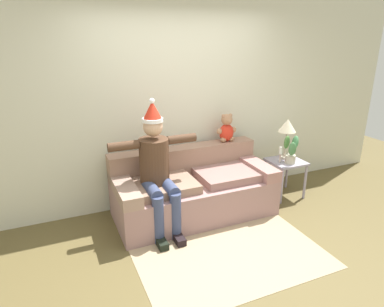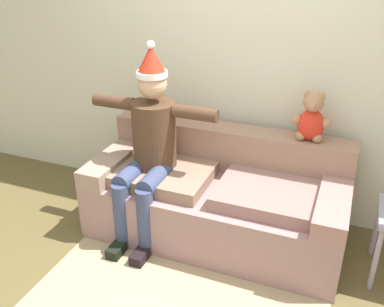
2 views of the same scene
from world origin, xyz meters
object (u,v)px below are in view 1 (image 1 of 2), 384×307
object	(u,v)px
person_seated	(157,166)
teddy_bear	(227,129)
side_table	(286,167)
potted_plant	(291,151)
table_lamp	(287,127)
candle_tall	(280,152)
couch	(193,189)

from	to	relation	value
person_seated	teddy_bear	world-z (taller)	person_seated
side_table	potted_plant	world-z (taller)	potted_plant
teddy_bear	table_lamp	size ratio (longest dim) A/B	0.67
teddy_bear	potted_plant	xyz separation A→B (m)	(0.75, -0.43, -0.27)
teddy_bear	side_table	distance (m)	1.00
potted_plant	candle_tall	bearing A→B (deg)	143.60
couch	candle_tall	bearing A→B (deg)	-3.16
person_seated	side_table	world-z (taller)	person_seated
table_lamp	side_table	bearing A→B (deg)	-113.51
side_table	table_lamp	distance (m)	0.55
person_seated	potted_plant	bearing A→B (deg)	0.35
teddy_bear	side_table	bearing A→B (deg)	-23.09
potted_plant	candle_tall	xyz separation A→B (m)	(-0.11, 0.08, -0.04)
couch	person_seated	world-z (taller)	person_seated
person_seated	potted_plant	world-z (taller)	person_seated
side_table	candle_tall	distance (m)	0.27
couch	teddy_bear	xyz separation A→B (m)	(0.62, 0.28, 0.65)
teddy_bear	candle_tall	world-z (taller)	teddy_bear
teddy_bear	potted_plant	distance (m)	0.91
table_lamp	candle_tall	distance (m)	0.36
person_seated	candle_tall	distance (m)	1.78
table_lamp	potted_plant	world-z (taller)	table_lamp
side_table	potted_plant	bearing A→B (deg)	-101.72
potted_plant	couch	bearing A→B (deg)	173.82
couch	table_lamp	distance (m)	1.57
teddy_bear	potted_plant	bearing A→B (deg)	-29.63
table_lamp	teddy_bear	bearing A→B (deg)	163.61
table_lamp	couch	bearing A→B (deg)	-178.35
person_seated	candle_tall	size ratio (longest dim) A/B	6.83
teddy_bear	couch	bearing A→B (deg)	-155.51
couch	person_seated	size ratio (longest dim) A/B	1.29
couch	person_seated	distance (m)	0.70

